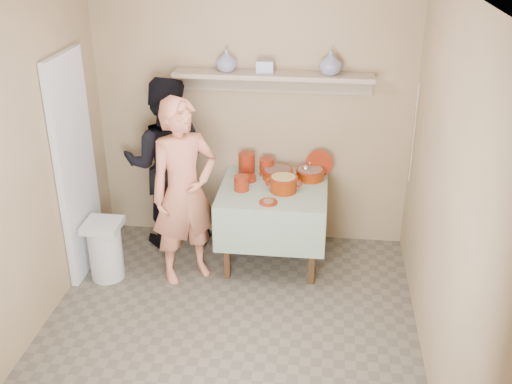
# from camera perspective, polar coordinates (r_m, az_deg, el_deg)

# --- Properties ---
(ground) EXTENTS (3.50, 3.50, 0.00)m
(ground) POSITION_cam_1_polar(r_m,az_deg,el_deg) (4.80, -2.92, -14.11)
(ground) COLOR #615B4C
(ground) RESTS_ON ground
(tile_panel) EXTENTS (0.06, 0.70, 2.00)m
(tile_panel) POSITION_cam_1_polar(r_m,az_deg,el_deg) (5.46, -16.77, 2.21)
(tile_panel) COLOR silver
(tile_panel) RESTS_ON ground
(plate_stack_a) EXTENTS (0.16, 0.16, 0.21)m
(plate_stack_a) POSITION_cam_1_polar(r_m,az_deg,el_deg) (5.67, -0.90, 2.71)
(plate_stack_a) COLOR maroon
(plate_stack_a) RESTS_ON serving_table
(plate_stack_b) EXTENTS (0.14, 0.14, 0.16)m
(plate_stack_b) POSITION_cam_1_polar(r_m,az_deg,el_deg) (5.66, 1.01, 2.43)
(plate_stack_b) COLOR maroon
(plate_stack_b) RESTS_ON serving_table
(bowl_stack) EXTENTS (0.14, 0.14, 0.14)m
(bowl_stack) POSITION_cam_1_polar(r_m,az_deg,el_deg) (5.35, -1.39, 0.84)
(bowl_stack) COLOR maroon
(bowl_stack) RESTS_ON serving_table
(empty_bowl) EXTENTS (0.15, 0.15, 0.05)m
(empty_bowl) POSITION_cam_1_polar(r_m,az_deg,el_deg) (5.56, -0.78, 1.31)
(empty_bowl) COLOR maroon
(empty_bowl) RESTS_ON serving_table
(propped_lid) EXTENTS (0.26, 0.08, 0.26)m
(propped_lid) POSITION_cam_1_polar(r_m,az_deg,el_deg) (5.66, 6.00, 2.70)
(propped_lid) COLOR maroon
(propped_lid) RESTS_ON serving_table
(vase_right) EXTENTS (0.21, 0.21, 0.21)m
(vase_right) POSITION_cam_1_polar(r_m,az_deg,el_deg) (5.41, 7.11, 12.14)
(vase_right) COLOR navy
(vase_right) RESTS_ON wall_shelf
(vase_left) EXTENTS (0.26, 0.26, 0.20)m
(vase_left) POSITION_cam_1_polar(r_m,az_deg,el_deg) (5.48, -2.85, 12.37)
(vase_left) COLOR navy
(vase_left) RESTS_ON wall_shelf
(ceramic_box) EXTENTS (0.16, 0.12, 0.11)m
(ceramic_box) POSITION_cam_1_polar(r_m,az_deg,el_deg) (5.45, 0.84, 11.85)
(ceramic_box) COLOR navy
(ceramic_box) RESTS_ON wall_shelf
(person_cook) EXTENTS (0.73, 0.69, 1.68)m
(person_cook) POSITION_cam_1_polar(r_m,az_deg,el_deg) (5.19, -6.84, -0.02)
(person_cook) COLOR #D0785A
(person_cook) RESTS_ON ground
(person_helper) EXTENTS (0.90, 0.75, 1.69)m
(person_helper) POSITION_cam_1_polar(r_m,az_deg,el_deg) (5.80, -8.53, 2.70)
(person_helper) COLOR black
(person_helper) RESTS_ON ground
(room_shell) EXTENTS (3.04, 3.54, 2.62)m
(room_shell) POSITION_cam_1_polar(r_m,az_deg,el_deg) (3.98, -3.42, 4.12)
(room_shell) COLOR tan
(room_shell) RESTS_ON ground
(serving_table) EXTENTS (0.97, 0.97, 0.76)m
(serving_table) POSITION_cam_1_polar(r_m,az_deg,el_deg) (5.50, 1.68, -0.60)
(serving_table) COLOR #4C2D16
(serving_table) RESTS_ON ground
(cazuela_meat_a) EXTENTS (0.30, 0.30, 0.10)m
(cazuela_meat_a) POSITION_cam_1_polar(r_m,az_deg,el_deg) (5.59, 2.06, 1.85)
(cazuela_meat_a) COLOR #681B03
(cazuela_meat_a) RESTS_ON serving_table
(cazuela_meat_b) EXTENTS (0.28, 0.28, 0.10)m
(cazuela_meat_b) POSITION_cam_1_polar(r_m,az_deg,el_deg) (5.60, 5.19, 1.81)
(cazuela_meat_b) COLOR #681B03
(cazuela_meat_b) RESTS_ON serving_table
(ladle) EXTENTS (0.08, 0.26, 0.19)m
(ladle) POSITION_cam_1_polar(r_m,az_deg,el_deg) (5.57, 4.77, 2.28)
(ladle) COLOR silver
(ladle) RESTS_ON cazuela_meat_b
(cazuela_rice) EXTENTS (0.33, 0.25, 0.14)m
(cazuela_rice) POSITION_cam_1_polar(r_m,az_deg,el_deg) (5.32, 2.63, 0.90)
(cazuela_rice) COLOR #681B03
(cazuela_rice) RESTS_ON serving_table
(front_plate) EXTENTS (0.16, 0.16, 0.03)m
(front_plate) POSITION_cam_1_polar(r_m,az_deg,el_deg) (5.13, 1.18, -0.97)
(front_plate) COLOR maroon
(front_plate) RESTS_ON serving_table
(wall_shelf) EXTENTS (1.80, 0.25, 0.21)m
(wall_shelf) POSITION_cam_1_polar(r_m,az_deg,el_deg) (5.49, 1.65, 10.86)
(wall_shelf) COLOR tan
(wall_shelf) RESTS_ON room_shell
(trash_bin) EXTENTS (0.32, 0.32, 0.56)m
(trash_bin) POSITION_cam_1_polar(r_m,az_deg,el_deg) (5.56, -14.14, -5.32)
(trash_bin) COLOR silver
(trash_bin) RESTS_ON ground
(electrical_cord) EXTENTS (0.01, 0.05, 0.90)m
(electrical_cord) POSITION_cam_1_polar(r_m,az_deg,el_deg) (5.49, 14.80, 5.39)
(electrical_cord) COLOR silver
(electrical_cord) RESTS_ON wall_shelf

